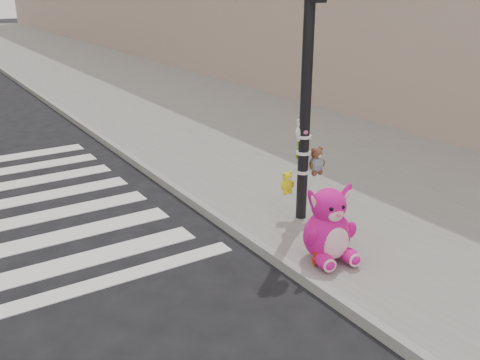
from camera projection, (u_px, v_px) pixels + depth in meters
ground at (214, 343)px, 5.63m from camera, size 120.00×120.00×0.00m
sidewalk_near at (192, 107)px, 16.04m from camera, size 7.00×80.00×0.14m
curb_edge at (77, 122)px, 14.29m from camera, size 0.12×80.00×0.15m
signal_pole at (306, 115)px, 7.78m from camera, size 0.69×0.50×4.00m
pink_bunny at (329, 229)px, 6.92m from camera, size 0.76×0.85×1.04m
red_teddy at (316, 258)px, 6.85m from camera, size 0.15×0.10×0.21m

